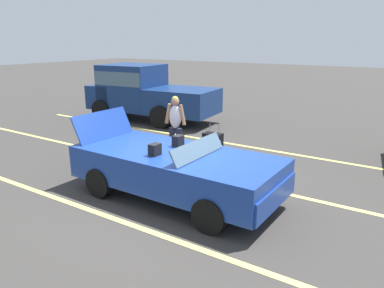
{
  "coord_description": "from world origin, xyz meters",
  "views": [
    {
      "loc": [
        3.96,
        -5.48,
        3.04
      ],
      "look_at": [
        -0.41,
        1.2,
        0.75
      ],
      "focal_mm": 34.39,
      "sensor_mm": 36.0,
      "label": 1
    }
  ],
  "objects_px": {
    "convertible_car": "(184,171)",
    "suitcase_large_black": "(213,147)",
    "suitcase_small_carryon": "(219,159)",
    "parked_pickup_truck_far": "(143,91)",
    "traveler_person": "(175,124)",
    "suitcase_medium_bright": "(168,157)"
  },
  "relations": [
    {
      "from": "convertible_car",
      "to": "suitcase_large_black",
      "type": "bearing_deg",
      "value": 107.78
    },
    {
      "from": "convertible_car",
      "to": "suitcase_small_carryon",
      "type": "xyz_separation_m",
      "value": [
        -0.29,
        1.91,
        -0.34
      ]
    },
    {
      "from": "suitcase_large_black",
      "to": "parked_pickup_truck_far",
      "type": "xyz_separation_m",
      "value": [
        -4.81,
        2.96,
        0.74
      ]
    },
    {
      "from": "traveler_person",
      "to": "parked_pickup_truck_far",
      "type": "bearing_deg",
      "value": -139.12
    },
    {
      "from": "suitcase_medium_bright",
      "to": "traveler_person",
      "type": "height_order",
      "value": "traveler_person"
    },
    {
      "from": "suitcase_large_black",
      "to": "parked_pickup_truck_far",
      "type": "height_order",
      "value": "parked_pickup_truck_far"
    },
    {
      "from": "suitcase_small_carryon",
      "to": "convertible_car",
      "type": "bearing_deg",
      "value": -154.49
    },
    {
      "from": "traveler_person",
      "to": "parked_pickup_truck_far",
      "type": "height_order",
      "value": "parked_pickup_truck_far"
    },
    {
      "from": "convertible_car",
      "to": "suitcase_small_carryon",
      "type": "relative_size",
      "value": 5.56
    },
    {
      "from": "suitcase_small_carryon",
      "to": "traveler_person",
      "type": "height_order",
      "value": "traveler_person"
    },
    {
      "from": "convertible_car",
      "to": "suitcase_medium_bright",
      "type": "bearing_deg",
      "value": 137.56
    },
    {
      "from": "parked_pickup_truck_far",
      "to": "convertible_car",
      "type": "bearing_deg",
      "value": 130.7
    },
    {
      "from": "suitcase_large_black",
      "to": "suitcase_medium_bright",
      "type": "height_order",
      "value": "suitcase_large_black"
    },
    {
      "from": "convertible_car",
      "to": "suitcase_large_black",
      "type": "distance_m",
      "value": 2.47
    },
    {
      "from": "suitcase_large_black",
      "to": "suitcase_medium_bright",
      "type": "xyz_separation_m",
      "value": [
        -0.59,
        -1.12,
        -0.06
      ]
    },
    {
      "from": "suitcase_medium_bright",
      "to": "suitcase_small_carryon",
      "type": "bearing_deg",
      "value": -95.22
    },
    {
      "from": "traveler_person",
      "to": "suitcase_small_carryon",
      "type": "bearing_deg",
      "value": 76.79
    },
    {
      "from": "suitcase_medium_bright",
      "to": "traveler_person",
      "type": "xyz_separation_m",
      "value": [
        -0.34,
        0.79,
        0.62
      ]
    },
    {
      "from": "parked_pickup_truck_far",
      "to": "traveler_person",
      "type": "bearing_deg",
      "value": 134.24
    },
    {
      "from": "suitcase_large_black",
      "to": "suitcase_small_carryon",
      "type": "xyz_separation_m",
      "value": [
        0.43,
        -0.44,
        -0.12
      ]
    },
    {
      "from": "suitcase_large_black",
      "to": "traveler_person",
      "type": "height_order",
      "value": "traveler_person"
    },
    {
      "from": "convertible_car",
      "to": "suitcase_medium_bright",
      "type": "relative_size",
      "value": 5.06
    }
  ]
}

